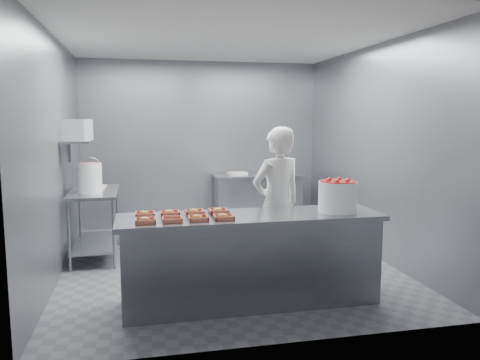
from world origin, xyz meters
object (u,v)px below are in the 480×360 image
tray_0 (145,220)px  tray_2 (198,218)px  tray_5 (170,213)px  tray_7 (218,211)px  glaze_bucket (90,177)px  appliance (77,130)px  back_counter (258,200)px  strawberry_tub (338,195)px  prep_table (95,214)px  service_counter (251,259)px  tray_4 (145,214)px  tray_6 (194,212)px  worker (277,204)px  tray_1 (172,219)px  tray_3 (223,217)px

tray_0 → tray_2: (0.48, 0.00, 0.00)m
tray_5 → tray_7: same height
glaze_bucket → appliance: 0.62m
back_counter → strawberry_tub: strawberry_tub is taller
prep_table → back_counter: same height
service_counter → glaze_bucket: size_ratio=5.73×
tray_4 → tray_5: 0.24m
tray_5 → strawberry_tub: size_ratio=0.49×
tray_6 → appliance: 2.25m
tray_2 → appliance: 2.47m
back_counter → tray_4: 3.68m
tray_5 → tray_0: bearing=-129.6°
tray_4 → service_counter: bearing=-8.1°
prep_table → tray_6: size_ratio=6.40×
tray_4 → worker: size_ratio=0.11×
appliance → tray_2: bearing=-44.6°
service_counter → glaze_bucket: bearing=133.1°
tray_6 → worker: size_ratio=0.11×
prep_table → tray_0: bearing=-73.3°
tray_2 → tray_7: size_ratio=1.00×
tray_4 → glaze_bucket: glaze_bucket is taller
tray_1 → back_counter: bearing=63.7°
tray_2 → worker: size_ratio=0.11×
tray_7 → strawberry_tub: (1.19, -0.19, 0.15)m
service_counter → worker: 0.89m
back_counter → tray_6: 3.46m
tray_4 → worker: worker is taller
back_counter → tray_2: bearing=-113.0°
prep_table → strawberry_tub: bearing=-38.1°
strawberry_tub → tray_0: bearing=-176.9°
tray_5 → appliance: bearing=121.7°
prep_table → tray_1: (0.87, -2.09, 0.33)m
tray_0 → worker: 1.67m
tray_3 → tray_5: bearing=148.9°
glaze_bucket → service_counter: bearing=-46.9°
tray_0 → tray_1: 0.24m
service_counter → tray_2: 0.73m
tray_3 → tray_7: bearing=90.0°
tray_3 → tray_5: size_ratio=1.00×
tray_0 → tray_4: 0.29m
tray_2 → tray_4: (-0.48, 0.29, 0.00)m
back_counter → worker: (-0.44, -2.62, 0.42)m
tray_5 → service_counter: bearing=-10.5°
back_counter → worker: bearing=-99.6°
tray_6 → glaze_bucket: glaze_bucket is taller
tray_0 → glaze_bucket: 2.05m
service_counter → tray_0: tray_0 is taller
tray_7 → worker: 0.90m
tray_5 → tray_6: 0.24m
glaze_bucket → strawberry_tub: bearing=-35.6°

